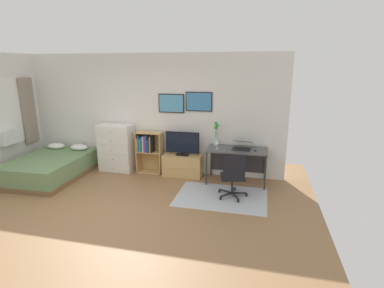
% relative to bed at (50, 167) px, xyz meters
% --- Properties ---
extents(ground_plane, '(7.20, 7.20, 0.00)m').
position_rel_bed_xyz_m(ground_plane, '(2.03, -1.41, -0.24)').
color(ground_plane, '#936B44').
extents(wall_back_with_posters, '(6.12, 0.09, 2.70)m').
position_rel_bed_xyz_m(wall_back_with_posters, '(2.05, 1.02, 1.12)').
color(wall_back_with_posters, silver).
rests_on(wall_back_with_posters, ground_plane).
extents(area_rug, '(1.70, 1.20, 0.01)m').
position_rel_bed_xyz_m(area_rug, '(3.88, -0.18, -0.23)').
color(area_rug, '#B2B7BC').
rests_on(area_rug, ground_plane).
extents(bed, '(1.47, 1.97, 0.59)m').
position_rel_bed_xyz_m(bed, '(0.00, 0.00, 0.00)').
color(bed, brown).
rests_on(bed, ground_plane).
extents(dresser, '(0.78, 0.46, 1.11)m').
position_rel_bed_xyz_m(dresser, '(1.26, 0.75, 0.32)').
color(dresser, white).
rests_on(dresser, ground_plane).
extents(bookshelf, '(0.60, 0.30, 0.96)m').
position_rel_bed_xyz_m(bookshelf, '(2.03, 0.81, 0.34)').
color(bookshelf, tan).
rests_on(bookshelf, ground_plane).
extents(tv_stand, '(0.88, 0.41, 0.49)m').
position_rel_bed_xyz_m(tv_stand, '(2.87, 0.76, 0.01)').
color(tv_stand, tan).
rests_on(tv_stand, ground_plane).
extents(television, '(0.76, 0.16, 0.53)m').
position_rel_bed_xyz_m(television, '(2.87, 0.74, 0.52)').
color(television, black).
rests_on(television, tv_stand).
extents(desk, '(1.25, 0.64, 0.74)m').
position_rel_bed_xyz_m(desk, '(4.08, 0.72, 0.37)').
color(desk, '#4C4C4F').
rests_on(desk, ground_plane).
extents(office_chair, '(0.58, 0.57, 0.86)m').
position_rel_bed_xyz_m(office_chair, '(4.09, -0.18, 0.22)').
color(office_chair, '#232326').
rests_on(office_chair, ground_plane).
extents(laptop, '(0.42, 0.44, 0.17)m').
position_rel_bed_xyz_m(laptop, '(4.18, 0.70, 0.57)').
color(laptop, black).
rests_on(laptop, desk).
extents(computer_mouse, '(0.06, 0.10, 0.03)m').
position_rel_bed_xyz_m(computer_mouse, '(4.45, 0.57, 0.52)').
color(computer_mouse, '#262628').
rests_on(computer_mouse, desk).
extents(bamboo_vase, '(0.10, 0.09, 0.52)m').
position_rel_bed_xyz_m(bamboo_vase, '(3.60, 0.85, 0.74)').
color(bamboo_vase, silver).
rests_on(bamboo_vase, desk).
extents(wine_glass, '(0.07, 0.07, 0.18)m').
position_rel_bed_xyz_m(wine_glass, '(3.67, 0.57, 0.64)').
color(wine_glass, silver).
rests_on(wine_glass, desk).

